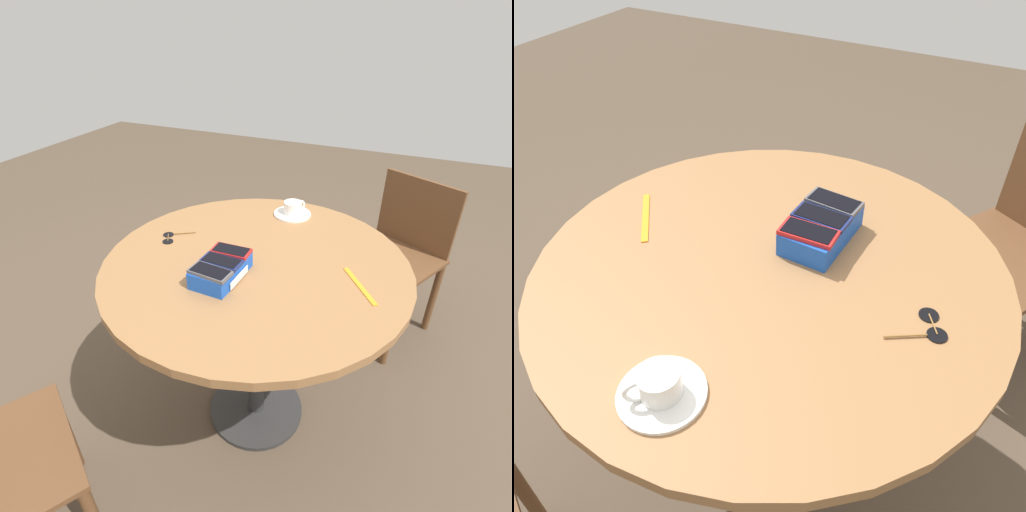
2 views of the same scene
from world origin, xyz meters
TOP-DOWN VIEW (x-y plane):
  - ground_plane at (0.00, 0.00)m, footprint 8.00×8.00m
  - round_table at (0.00, 0.00)m, footprint 1.04×1.04m
  - phone_box at (-0.13, 0.06)m, footprint 0.21×0.13m
  - phone_gray at (-0.20, 0.06)m, footprint 0.08×0.13m
  - phone_navy at (-0.13, 0.06)m, footprint 0.07×0.13m
  - phone_red at (-0.07, 0.06)m, footprint 0.07×0.13m
  - saucer at (0.39, 0.00)m, footprint 0.15×0.15m
  - coffee_cup at (0.39, 0.00)m, footprint 0.09×0.08m
  - lanyard_strap at (-0.01, -0.35)m, footprint 0.17×0.14m
  - sunglasses at (0.02, 0.36)m, footprint 0.12×0.11m
  - chair_near_window at (0.83, -0.42)m, footprint 0.59×0.59m

SIDE VIEW (x-z plane):
  - ground_plane at x=0.00m, z-range 0.00..0.00m
  - chair_near_window at x=0.83m, z-range 0.03..0.85m
  - round_table at x=0.00m, z-range 0.28..1.07m
  - lanyard_strap at x=-0.01m, z-range 0.79..0.79m
  - sunglasses at x=0.02m, z-range 0.78..0.79m
  - saucer at x=0.39m, z-range 0.79..0.79m
  - phone_box at x=-0.13m, z-range 0.79..0.84m
  - coffee_cup at x=0.39m, z-range 0.79..0.84m
  - phone_navy at x=-0.13m, z-range 0.84..0.85m
  - phone_red at x=-0.07m, z-range 0.84..0.85m
  - phone_gray at x=-0.20m, z-range 0.84..0.85m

